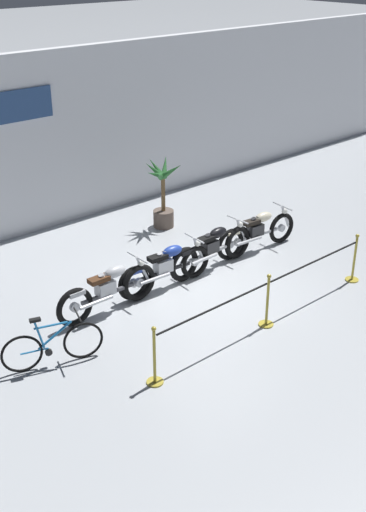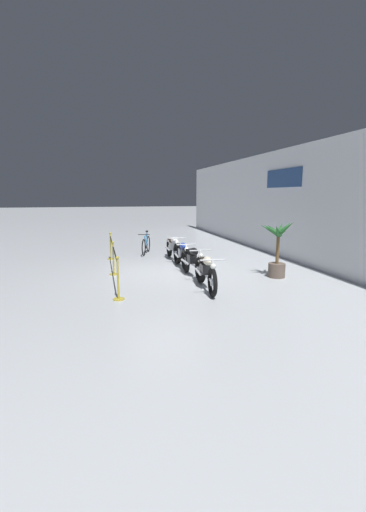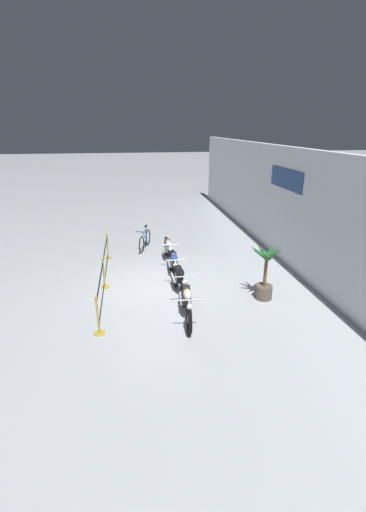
{
  "view_description": "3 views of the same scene",
  "coord_description": "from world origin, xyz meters",
  "px_view_note": "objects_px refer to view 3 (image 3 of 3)",
  "views": [
    {
      "loc": [
        -7.91,
        -8.17,
        6.33
      ],
      "look_at": [
        -0.51,
        0.29,
        0.84
      ],
      "focal_mm": 45.0,
      "sensor_mm": 36.0,
      "label": 1
    },
    {
      "loc": [
        10.5,
        -1.96,
        2.47
      ],
      "look_at": [
        0.69,
        0.42,
        0.65
      ],
      "focal_mm": 24.0,
      "sensor_mm": 36.0,
      "label": 2
    },
    {
      "loc": [
        10.09,
        -0.67,
        4.88
      ],
      "look_at": [
        -0.9,
        1.07,
        0.64
      ],
      "focal_mm": 24.0,
      "sensor_mm": 36.0,
      "label": 3
    }
  ],
  "objects_px": {
    "stanchion_far_left": "(105,256)",
    "motorcycle_silver_0": "(168,250)",
    "potted_palm_left_of_row": "(265,272)",
    "stanchion_mid_left": "(104,277)",
    "bicycle": "(145,240)",
    "motorcycle_blue_1": "(174,264)",
    "motorcycle_cream_3": "(187,301)",
    "motorcycle_black_2": "(180,280)",
    "stanchion_mid_right": "(98,321)"
  },
  "relations": [
    {
      "from": "motorcycle_cream_3",
      "to": "stanchion_far_left",
      "type": "distance_m",
      "value": 4.04
    },
    {
      "from": "stanchion_far_left",
      "to": "stanchion_mid_left",
      "type": "xyz_separation_m",
      "value": [
        1.11,
        -0.0,
        -0.3
      ]
    },
    {
      "from": "motorcycle_silver_0",
      "to": "stanchion_mid_left",
      "type": "relative_size",
      "value": 2.11
    },
    {
      "from": "motorcycle_silver_0",
      "to": "stanchion_mid_left",
      "type": "bearing_deg",
      "value": -50.18
    },
    {
      "from": "motorcycle_blue_1",
      "to": "stanchion_far_left",
      "type": "xyz_separation_m",
      "value": [
        -0.63,
        -2.31,
        0.19
      ]
    },
    {
      "from": "bicycle",
      "to": "stanchion_mid_right",
      "type": "bearing_deg",
      "value": -13.41
    },
    {
      "from": "motorcycle_cream_3",
      "to": "stanchion_mid_right",
      "type": "bearing_deg",
      "value": -79.08
    },
    {
      "from": "motorcycle_cream_3",
      "to": "potted_palm_left_of_row",
      "type": "height_order",
      "value": "potted_palm_left_of_row"
    },
    {
      "from": "stanchion_mid_right",
      "to": "motorcycle_black_2",
      "type": "bearing_deg",
      "value": 128.54
    },
    {
      "from": "potted_palm_left_of_row",
      "to": "stanchion_mid_left",
      "type": "bearing_deg",
      "value": -107.28
    },
    {
      "from": "motorcycle_black_2",
      "to": "stanchion_mid_right",
      "type": "xyz_separation_m",
      "value": [
        1.84,
        -2.31,
        -0.11
      ]
    },
    {
      "from": "motorcycle_cream_3",
      "to": "potted_palm_left_of_row",
      "type": "xyz_separation_m",
      "value": [
        -0.73,
        2.46,
        0.37
      ]
    },
    {
      "from": "stanchion_mid_left",
      "to": "motorcycle_silver_0",
      "type": "bearing_deg",
      "value": 129.82
    },
    {
      "from": "stanchion_far_left",
      "to": "motorcycle_blue_1",
      "type": "bearing_deg",
      "value": 74.73
    },
    {
      "from": "stanchion_far_left",
      "to": "motorcycle_silver_0",
      "type": "bearing_deg",
      "value": 109.2
    },
    {
      "from": "motorcycle_silver_0",
      "to": "stanchion_mid_right",
      "type": "xyz_separation_m",
      "value": [
        4.56,
        -2.28,
        -0.12
      ]
    },
    {
      "from": "stanchion_mid_left",
      "to": "stanchion_far_left",
      "type": "bearing_deg",
      "value": 180.0
    },
    {
      "from": "potted_palm_left_of_row",
      "to": "motorcycle_blue_1",
      "type": "bearing_deg",
      "value": -128.62
    },
    {
      "from": "motorcycle_blue_1",
      "to": "potted_palm_left_of_row",
      "type": "relative_size",
      "value": 1.27
    },
    {
      "from": "motorcycle_cream_3",
      "to": "stanchion_far_left",
      "type": "bearing_deg",
      "value": -145.21
    },
    {
      "from": "stanchion_far_left",
      "to": "stanchion_mid_right",
      "type": "relative_size",
      "value": 5.09
    },
    {
      "from": "stanchion_far_left",
      "to": "bicycle",
      "type": "bearing_deg",
      "value": 149.0
    },
    {
      "from": "motorcycle_silver_0",
      "to": "motorcycle_blue_1",
      "type": "height_order",
      "value": "motorcycle_silver_0"
    },
    {
      "from": "bicycle",
      "to": "stanchion_mid_left",
      "type": "relative_size",
      "value": 1.55
    },
    {
      "from": "motorcycle_blue_1",
      "to": "potted_palm_left_of_row",
      "type": "xyz_separation_m",
      "value": [
        1.96,
        2.45,
        0.38
      ]
    },
    {
      "from": "stanchion_far_left",
      "to": "potted_palm_left_of_row",
      "type": "bearing_deg",
      "value": 61.46
    },
    {
      "from": "potted_palm_left_of_row",
      "to": "stanchion_mid_right",
      "type": "bearing_deg",
      "value": -76.18
    },
    {
      "from": "bicycle",
      "to": "motorcycle_cream_3",
      "type": "bearing_deg",
      "value": 8.03
    },
    {
      "from": "stanchion_far_left",
      "to": "stanchion_mid_left",
      "type": "distance_m",
      "value": 1.15
    },
    {
      "from": "motorcycle_silver_0",
      "to": "motorcycle_cream_3",
      "type": "distance_m",
      "value": 4.11
    },
    {
      "from": "motorcycle_silver_0",
      "to": "bicycle",
      "type": "relative_size",
      "value": 1.36
    },
    {
      "from": "stanchion_far_left",
      "to": "stanchion_mid_left",
      "type": "height_order",
      "value": "same"
    },
    {
      "from": "motorcycle_blue_1",
      "to": "bicycle",
      "type": "relative_size",
      "value": 1.37
    },
    {
      "from": "motorcycle_black_2",
      "to": "stanchion_mid_left",
      "type": "height_order",
      "value": "stanchion_mid_left"
    },
    {
      "from": "bicycle",
      "to": "potted_palm_left_of_row",
      "type": "xyz_separation_m",
      "value": [
        5.07,
        3.28,
        0.47
      ]
    },
    {
      "from": "motorcycle_cream_3",
      "to": "potted_palm_left_of_row",
      "type": "relative_size",
      "value": 1.29
    },
    {
      "from": "motorcycle_cream_3",
      "to": "bicycle",
      "type": "height_order",
      "value": "bicycle"
    },
    {
      "from": "bicycle",
      "to": "stanchion_mid_right",
      "type": "distance_m",
      "value": 6.41
    },
    {
      "from": "motorcycle_black_2",
      "to": "motorcycle_cream_3",
      "type": "xyz_separation_m",
      "value": [
        1.4,
        -0.01,
        0.0
      ]
    },
    {
      "from": "motorcycle_black_2",
      "to": "stanchion_mid_left",
      "type": "relative_size",
      "value": 2.24
    },
    {
      "from": "motorcycle_silver_0",
      "to": "stanchion_mid_left",
      "type": "height_order",
      "value": "stanchion_mid_left"
    },
    {
      "from": "motorcycle_black_2",
      "to": "bicycle",
      "type": "xyz_separation_m",
      "value": [
        -4.4,
        -0.83,
        -0.1
      ]
    },
    {
      "from": "motorcycle_blue_1",
      "to": "bicycle",
      "type": "distance_m",
      "value": 3.22
    },
    {
      "from": "bicycle",
      "to": "stanchion_mid_right",
      "type": "relative_size",
      "value": 1.55
    },
    {
      "from": "motorcycle_cream_3",
      "to": "bicycle",
      "type": "xyz_separation_m",
      "value": [
        -5.79,
        -0.82,
        -0.1
      ]
    },
    {
      "from": "motorcycle_blue_1",
      "to": "motorcycle_black_2",
      "type": "bearing_deg",
      "value": 0.18
    },
    {
      "from": "stanchion_mid_left",
      "to": "stanchion_mid_right",
      "type": "xyz_separation_m",
      "value": [
        2.65,
        0.0,
        0.0
      ]
    },
    {
      "from": "bicycle",
      "to": "potted_palm_left_of_row",
      "type": "bearing_deg",
      "value": 32.88
    },
    {
      "from": "motorcycle_blue_1",
      "to": "motorcycle_cream_3",
      "type": "xyz_separation_m",
      "value": [
        2.69,
        -0.0,
        0.01
      ]
    },
    {
      "from": "motorcycle_black_2",
      "to": "motorcycle_cream_3",
      "type": "distance_m",
      "value": 1.4
    }
  ]
}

